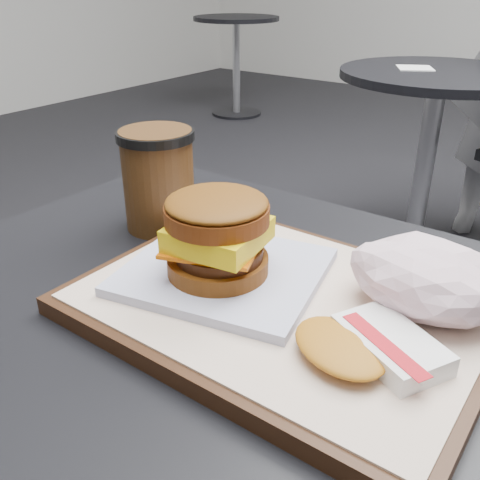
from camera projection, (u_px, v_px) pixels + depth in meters
name	position (u px, v px, depth m)	size (l,w,h in m)	color
customer_table	(253.00, 459.00, 0.59)	(0.80, 0.60, 0.77)	#A5A5AA
serving_tray	(283.00, 305.00, 0.51)	(0.38, 0.28, 0.02)	black
breakfast_sandwich	(220.00, 244.00, 0.52)	(0.22, 0.21, 0.09)	silver
hash_brown	(368.00, 345.00, 0.43)	(0.13, 0.12, 0.02)	white
crumpled_wrapper	(429.00, 278.00, 0.48)	(0.14, 0.11, 0.06)	white
coffee_cup	(158.00, 176.00, 0.66)	(0.09, 0.09, 0.13)	#3B210E
neighbor_table	(431.00, 126.00, 1.98)	(0.70, 0.70, 0.75)	black
napkin	(415.00, 68.00, 1.92)	(0.12, 0.12, 0.00)	white
bg_table_mid	(236.00, 42.00, 4.17)	(0.66, 0.66, 0.75)	black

